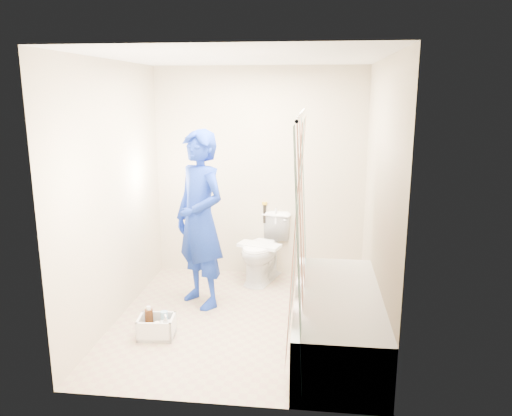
# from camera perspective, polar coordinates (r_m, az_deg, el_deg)

# --- Properties ---
(floor) EXTENTS (2.60, 2.60, 0.00)m
(floor) POSITION_cam_1_polar(r_m,az_deg,el_deg) (4.85, -1.42, -12.77)
(floor) COLOR tan
(floor) RESTS_ON ground
(ceiling) EXTENTS (2.40, 2.60, 0.02)m
(ceiling) POSITION_cam_1_polar(r_m,az_deg,el_deg) (4.37, -1.60, 16.85)
(ceiling) COLOR white
(ceiling) RESTS_ON wall_back
(wall_back) EXTENTS (2.40, 0.02, 2.40)m
(wall_back) POSITION_cam_1_polar(r_m,az_deg,el_deg) (5.72, 0.38, 3.93)
(wall_back) COLOR #B4AD8A
(wall_back) RESTS_ON ground
(wall_front) EXTENTS (2.40, 0.02, 2.40)m
(wall_front) POSITION_cam_1_polar(r_m,az_deg,el_deg) (3.21, -4.86, -3.51)
(wall_front) COLOR #B4AD8A
(wall_front) RESTS_ON ground
(wall_left) EXTENTS (0.02, 2.60, 2.40)m
(wall_left) POSITION_cam_1_polar(r_m,az_deg,el_deg) (4.78, -15.91, 1.56)
(wall_left) COLOR #B4AD8A
(wall_left) RESTS_ON ground
(wall_right) EXTENTS (0.02, 2.60, 2.40)m
(wall_right) POSITION_cam_1_polar(r_m,az_deg,el_deg) (4.44, 14.00, 0.84)
(wall_right) COLOR #B4AD8A
(wall_right) RESTS_ON ground
(bathtub) EXTENTS (0.70, 1.75, 0.50)m
(bathtub) POSITION_cam_1_polar(r_m,az_deg,el_deg) (4.31, 9.25, -12.45)
(bathtub) COLOR white
(bathtub) RESTS_ON ground
(curtain_rod) EXTENTS (0.02, 1.90, 0.02)m
(curtain_rod) POSITION_cam_1_polar(r_m,az_deg,el_deg) (3.89, 5.23, 10.62)
(curtain_rod) COLOR silver
(curtain_rod) RESTS_ON wall_back
(shower_curtain) EXTENTS (0.06, 1.75, 1.80)m
(shower_curtain) POSITION_cam_1_polar(r_m,az_deg,el_deg) (4.04, 4.96, -2.67)
(shower_curtain) COLOR silver
(shower_curtain) RESTS_ON curtain_rod
(toilet) EXTENTS (0.64, 0.84, 0.76)m
(toilet) POSITION_cam_1_polar(r_m,az_deg,el_deg) (5.69, 0.90, -4.60)
(toilet) COLOR white
(toilet) RESTS_ON ground
(tank_lid) EXTENTS (0.51, 0.34, 0.04)m
(tank_lid) POSITION_cam_1_polar(r_m,az_deg,el_deg) (5.57, 0.39, -4.30)
(tank_lid) COLOR white
(tank_lid) RESTS_ON toilet
(tank_internals) EXTENTS (0.18, 0.09, 0.25)m
(tank_internals) POSITION_cam_1_polar(r_m,az_deg,el_deg) (5.79, 1.34, -0.48)
(tank_internals) COLOR black
(tank_internals) RESTS_ON toilet
(plumber) EXTENTS (0.77, 0.74, 1.77)m
(plumber) POSITION_cam_1_polar(r_m,az_deg,el_deg) (4.96, -6.43, -1.34)
(plumber) COLOR #0E138F
(plumber) RESTS_ON ground
(cleaning_caddy) EXTENTS (0.33, 0.28, 0.24)m
(cleaning_caddy) POSITION_cam_1_polar(r_m,az_deg,el_deg) (4.61, -11.18, -13.26)
(cleaning_caddy) COLOR silver
(cleaning_caddy) RESTS_ON ground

